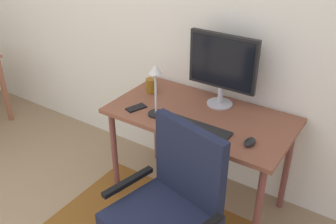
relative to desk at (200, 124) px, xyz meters
name	(u,v)px	position (x,y,z in m)	size (l,w,h in m)	color
wall_back	(179,11)	(-0.44, 0.40, 0.63)	(6.00, 0.10, 2.60)	white
desk	(200,124)	(0.00, 0.00, 0.00)	(1.25, 0.67, 0.76)	brown
monitor	(222,65)	(0.05, 0.19, 0.39)	(0.49, 0.18, 0.51)	#B2B2B7
keyboard	(198,128)	(0.08, -0.18, 0.09)	(0.43, 0.13, 0.02)	black
computer_mouse	(250,142)	(0.42, -0.16, 0.10)	(0.06, 0.10, 0.03)	black
coffee_cup	(151,86)	(-0.47, 0.08, 0.14)	(0.08, 0.08, 0.11)	brown
cell_phone	(136,108)	(-0.41, -0.18, 0.09)	(0.07, 0.14, 0.01)	black
desk_lamp	(156,83)	(-0.24, -0.18, 0.32)	(0.11, 0.11, 0.36)	black
office_chair	(168,220)	(0.17, -0.65, -0.26)	(0.66, 0.61, 0.98)	slate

